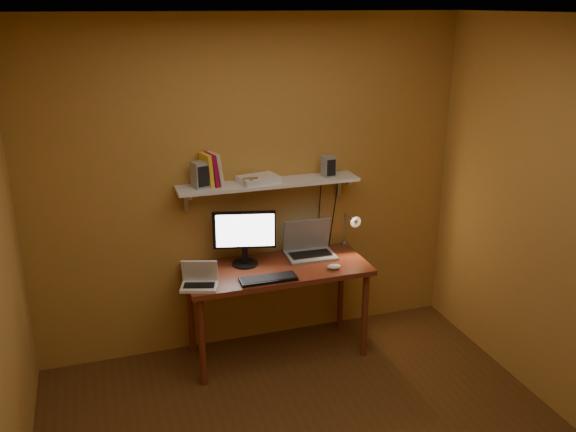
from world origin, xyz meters
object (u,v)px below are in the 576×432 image
object	(u,v)px
wall_shelf	(269,184)
keyboard	(268,279)
mouse	(334,267)
laptop	(309,246)
monitor	(244,235)
desk_lamp	(351,227)
speaker_right	(328,166)
router	(258,179)
desk	(277,277)
netbook	(199,279)
shelf_camera	(250,182)
speaker_left	(200,175)

from	to	relation	value
wall_shelf	keyboard	bearing A→B (deg)	-107.87
keyboard	mouse	xyz separation A→B (m)	(0.53, 0.04, 0.01)
laptop	monitor	bearing A→B (deg)	-174.25
wall_shelf	mouse	distance (m)	0.80
desk_lamp	speaker_right	bearing A→B (deg)	161.84
wall_shelf	speaker_right	size ratio (longest dim) A/B	8.66
router	desk	bearing A→B (deg)	-67.99
speaker_right	netbook	bearing A→B (deg)	-170.22
speaker_right	wall_shelf	bearing A→B (deg)	171.90
desk	router	bearing A→B (deg)	112.01
desk	wall_shelf	world-z (taller)	wall_shelf
laptop	speaker_right	bearing A→B (deg)	11.31
desk	wall_shelf	xyz separation A→B (m)	(-0.00, 0.19, 0.69)
netbook	desk_lamp	world-z (taller)	desk_lamp
speaker_right	router	bearing A→B (deg)	171.59
speaker_right	router	world-z (taller)	speaker_right
wall_shelf	shelf_camera	distance (m)	0.18
wall_shelf	laptop	distance (m)	0.62
speaker_right	router	distance (m)	0.56
speaker_left	router	bearing A→B (deg)	-15.16
wall_shelf	laptop	bearing A→B (deg)	-6.45
laptop	desk_lamp	xyz separation A→B (m)	(0.34, -0.03, 0.13)
shelf_camera	wall_shelf	bearing A→B (deg)	24.11
monitor	speaker_left	distance (m)	0.57
speaker_right	mouse	bearing A→B (deg)	-109.47
laptop	shelf_camera	size ratio (longest dim) A/B	3.65
desk	laptop	world-z (taller)	laptop
monitor	desk_lamp	distance (m)	0.88
laptop	router	distance (m)	0.70
monitor	speaker_right	bearing A→B (deg)	18.69
monitor	speaker_right	world-z (taller)	speaker_right
desk	wall_shelf	distance (m)	0.72
desk	speaker_right	xyz separation A→B (m)	(0.48, 0.19, 0.79)
monitor	keyboard	world-z (taller)	monitor
desk_lamp	speaker_left	xyz separation A→B (m)	(-1.18, 0.07, 0.51)
netbook	shelf_camera	xyz separation A→B (m)	(0.46, 0.27, 0.60)
monitor	speaker_right	size ratio (longest dim) A/B	2.90
laptop	netbook	size ratio (longest dim) A/B	1.32
netbook	speaker_left	bearing A→B (deg)	90.82
desk_lamp	keyboard	bearing A→B (deg)	-157.07
keyboard	speaker_right	bearing A→B (deg)	33.81
laptop	speaker_right	distance (m)	0.65
netbook	speaker_left	xyz separation A→B (m)	(0.10, 0.34, 0.67)
desk_lamp	monitor	bearing A→B (deg)	-179.84
monitor	speaker_left	xyz separation A→B (m)	(-0.30, 0.07, 0.48)
desk	shelf_camera	xyz separation A→B (m)	(-0.16, 0.12, 0.74)
speaker_right	keyboard	bearing A→B (deg)	-154.21
laptop	desk_lamp	world-z (taller)	desk_lamp
laptop	desk_lamp	size ratio (longest dim) A/B	1.04
netbook	keyboard	bearing A→B (deg)	10.12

